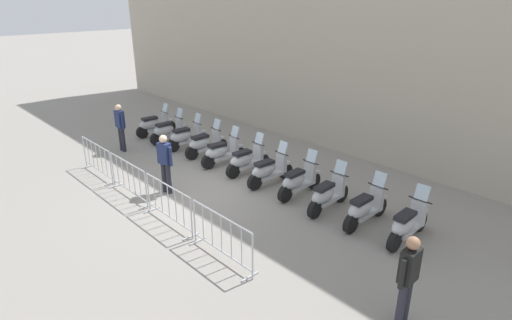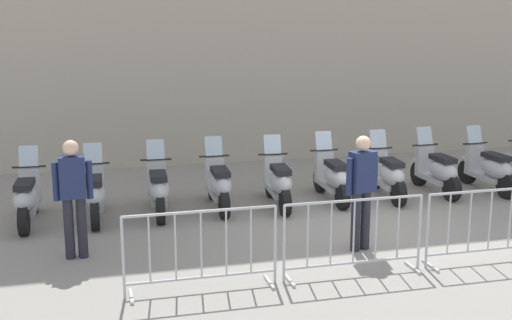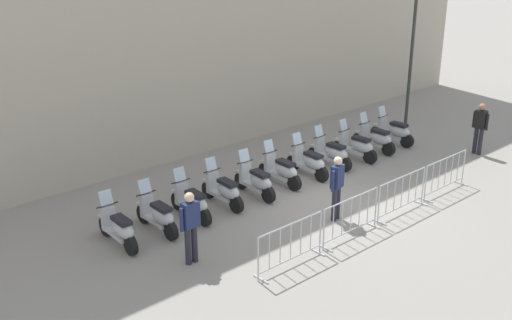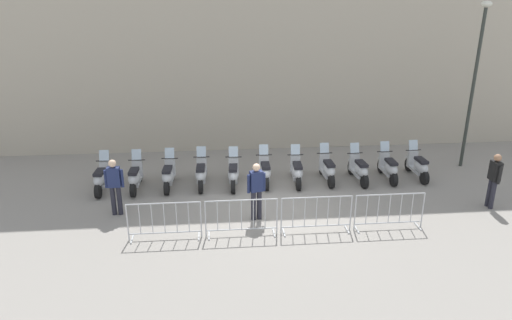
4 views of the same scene
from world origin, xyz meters
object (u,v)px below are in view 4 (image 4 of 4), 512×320
at_px(motorcycle_0, 102,178).
at_px(motorcycle_10, 418,166).
at_px(motorcycle_2, 168,176).
at_px(street_lamp, 476,71).
at_px(motorcycle_5, 265,172).
at_px(motorcycle_7, 328,170).
at_px(motorcycle_8, 359,170).
at_px(barrier_segment_0, 164,221).
at_px(motorcycle_9, 389,168).
at_px(officer_mid_plaza, 494,178).
at_px(motorcycle_4, 233,174).
at_px(motorcycle_6, 297,171).
at_px(motorcycle_1, 135,177).
at_px(barrier_segment_3, 389,212).
at_px(barrier_segment_1, 241,218).
at_px(officer_by_barriers, 256,188).
at_px(officer_near_row_end, 115,184).
at_px(barrier_segment_2, 316,215).
at_px(motorcycle_3, 201,174).

distance_m(motorcycle_0, motorcycle_10, 10.86).
xyz_separation_m(motorcycle_2, street_lamp, (10.89, 0.73, 3.12)).
relative_size(motorcycle_5, motorcycle_7, 1.00).
relative_size(motorcycle_0, motorcycle_7, 1.00).
height_order(motorcycle_8, barrier_segment_0, motorcycle_8).
xyz_separation_m(motorcycle_9, officer_mid_plaza, (2.24, -2.48, 0.53)).
bearing_deg(motorcycle_4, officer_mid_plaza, -18.72).
distance_m(motorcycle_7, motorcycle_9, 2.17).
xyz_separation_m(motorcycle_5, motorcycle_6, (1.08, -0.12, 0.00)).
height_order(motorcycle_1, officer_mid_plaza, officer_mid_plaza).
xyz_separation_m(motorcycle_6, barrier_segment_3, (1.87, -3.46, 0.07)).
distance_m(motorcycle_7, barrier_segment_1, 4.72).
bearing_deg(street_lamp, barrier_segment_0, -159.03).
distance_m(motorcycle_4, motorcycle_7, 3.27).
relative_size(motorcycle_4, motorcycle_5, 1.00).
relative_size(motorcycle_2, officer_by_barriers, 1.00).
height_order(motorcycle_5, motorcycle_8, same).
bearing_deg(officer_near_row_end, motorcycle_7, 13.37).
bearing_deg(barrier_segment_2, motorcycle_6, 86.99).
distance_m(motorcycle_3, motorcycle_4, 1.09).
height_order(motorcycle_10, officer_near_row_end, officer_near_row_end).
bearing_deg(motorcycle_3, motorcycle_5, -1.72).
xyz_separation_m(motorcycle_5, motorcycle_9, (4.34, -0.19, 0.00)).
bearing_deg(barrier_segment_3, officer_mid_plaza, 14.07).
bearing_deg(motorcycle_7, motorcycle_0, 178.69).
xyz_separation_m(street_lamp, officer_by_barriers, (-8.26, -3.34, -2.60)).
distance_m(motorcycle_0, barrier_segment_1, 5.55).
bearing_deg(motorcycle_0, motorcycle_7, -1.31).
height_order(barrier_segment_2, officer_by_barriers, officer_by_barriers).
relative_size(motorcycle_0, motorcycle_2, 1.00).
height_order(motorcycle_8, officer_by_barriers, officer_by_barriers).
relative_size(motorcycle_1, barrier_segment_2, 0.88).
height_order(motorcycle_4, motorcycle_5, same).
relative_size(motorcycle_3, motorcycle_4, 1.00).
bearing_deg(motorcycle_7, motorcycle_3, 178.07).
height_order(motorcycle_8, barrier_segment_1, motorcycle_8).
height_order(motorcycle_0, motorcycle_7, same).
relative_size(motorcycle_1, barrier_segment_3, 0.88).
distance_m(motorcycle_1, motorcycle_10, 9.77).
relative_size(motorcycle_8, barrier_segment_0, 0.88).
distance_m(motorcycle_1, motorcycle_9, 8.69).
bearing_deg(motorcycle_3, motorcycle_9, -2.24).
bearing_deg(motorcycle_9, barrier_segment_0, -157.18).
bearing_deg(motorcycle_3, officer_near_row_end, -144.80).
bearing_deg(motorcycle_8, motorcycle_5, 176.16).
height_order(motorcycle_7, officer_mid_plaza, officer_mid_plaza).
relative_size(motorcycle_6, motorcycle_9, 1.00).
distance_m(motorcycle_2, barrier_segment_2, 5.48).
xyz_separation_m(motorcycle_0, motorcycle_2, (2.17, -0.03, 0.00)).
bearing_deg(motorcycle_0, motorcycle_3, -0.49).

